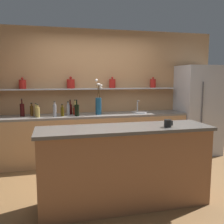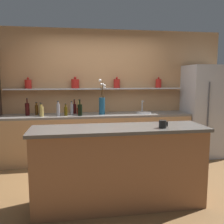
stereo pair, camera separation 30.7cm
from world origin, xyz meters
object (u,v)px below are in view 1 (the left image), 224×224
object	(u,v)px
bottle_wine_8	(77,110)
bottle_oil_10	(62,111)
bottle_spirit_1	(75,108)
bottle_wine_9	(70,109)
flower_vase	(99,103)
bottle_spirit_4	(38,112)
refrigerator	(198,110)
bottle_spirit_6	(55,110)
sink_fixture	(139,112)
bottle_wine_5	(22,110)
bottle_spirit_7	(68,109)
coffee_mug	(168,123)
bottle_sauce_0	(74,111)
bottle_spirit_2	(32,110)
bottle_spirit_3	(36,111)

from	to	relation	value
bottle_wine_8	bottle_oil_10	distance (m)	0.27
bottle_spirit_1	bottle_wine_9	size ratio (longest dim) A/B	0.99
flower_vase	bottle_spirit_4	size ratio (longest dim) A/B	2.87
refrigerator	bottle_wine_9	world-z (taller)	refrigerator
bottle_spirit_4	bottle_spirit_6	bearing A→B (deg)	-2.93
refrigerator	bottle_wine_9	distance (m)	2.71
flower_vase	bottle_spirit_6	distance (m)	0.84
flower_vase	sink_fixture	xyz separation A→B (m)	(0.85, 0.05, -0.20)
bottle_wine_5	bottle_spirit_7	size ratio (longest dim) A/B	1.24
bottle_wine_5	coffee_mug	distance (m)	2.80
bottle_wine_5	bottle_wine_8	bearing A→B (deg)	-11.55
refrigerator	bottle_wine_5	size ratio (longest dim) A/B	5.76
bottle_spirit_4	bottle_wine_9	distance (m)	0.66
refrigerator	bottle_spirit_6	size ratio (longest dim) A/B	6.61
sink_fixture	bottle_spirit_4	size ratio (longest dim) A/B	1.31
bottle_wine_9	bottle_wine_5	bearing A→B (deg)	-173.61
bottle_sauce_0	bottle_spirit_4	bearing A→B (deg)	-163.86
bottle_spirit_7	bottle_sauce_0	bearing A→B (deg)	32.75
bottle_oil_10	bottle_spirit_7	bearing A→B (deg)	40.95
flower_vase	bottle_spirit_1	bearing A→B (deg)	154.98
bottle_spirit_2	bottle_oil_10	bearing A→B (deg)	-19.88
bottle_wine_8	flower_vase	bearing A→B (deg)	13.73
flower_vase	bottle_oil_10	distance (m)	0.71
bottle_spirit_2	bottle_spirit_3	distance (m)	0.09
bottle_spirit_3	bottle_spirit_7	world-z (taller)	bottle_spirit_7
refrigerator	bottle_spirit_6	bearing A→B (deg)	-178.09
sink_fixture	bottle_wine_5	distance (m)	2.27
bottle_spirit_7	bottle_oil_10	size ratio (longest dim) A/B	1.15
refrigerator	bottle_spirit_4	xyz separation A→B (m)	(-3.31, -0.09, 0.08)
bottle_wine_5	bottle_oil_10	bearing A→B (deg)	-12.66
bottle_spirit_6	bottle_spirit_4	bearing A→B (deg)	177.07
bottle_wine_5	bottle_wine_9	xyz separation A→B (m)	(0.88, 0.10, -0.02)
bottle_sauce_0	flower_vase	bearing A→B (deg)	-13.82
bottle_spirit_3	flower_vase	bearing A→B (deg)	-4.38
bottle_sauce_0	coffee_mug	distance (m)	2.27
bottle_spirit_1	bottle_spirit_6	xyz separation A→B (m)	(-0.40, -0.30, 0.00)
bottle_spirit_1	coffee_mug	world-z (taller)	bottle_spirit_1
bottle_wine_5	bottle_oil_10	distance (m)	0.74
refrigerator	flower_vase	bearing A→B (deg)	-179.95
sink_fixture	bottle_spirit_4	bearing A→B (deg)	-176.15
bottle_spirit_2	bottle_spirit_4	world-z (taller)	bottle_spirit_2
refrigerator	bottle_spirit_4	bearing A→B (deg)	-178.53
sink_fixture	bottle_spirit_3	size ratio (longest dim) A/B	1.30
sink_fixture	bottle_wine_5	bearing A→B (deg)	178.86
sink_fixture	bottle_spirit_2	world-z (taller)	sink_fixture
flower_vase	bottle_wine_5	size ratio (longest dim) A/B	2.10
refrigerator	bottle_oil_10	bearing A→B (deg)	-178.64
flower_vase	bottle_spirit_7	bearing A→B (deg)	177.01
bottle_spirit_2	bottle_spirit_7	bearing A→B (deg)	-8.86
sink_fixture	bottle_wine_9	world-z (taller)	bottle_wine_9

